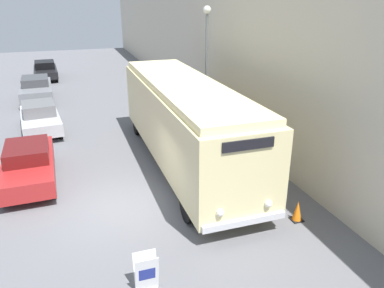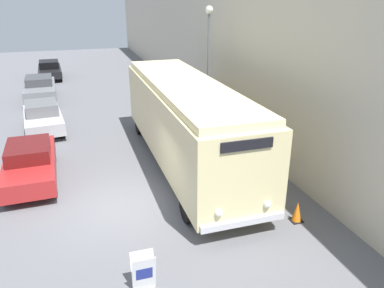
# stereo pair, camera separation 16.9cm
# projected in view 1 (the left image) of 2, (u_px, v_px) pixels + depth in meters

# --- Properties ---
(ground_plane) EXTENTS (80.00, 80.00, 0.00)m
(ground_plane) POSITION_uv_depth(u_px,v_px,m) (118.00, 208.00, 12.28)
(ground_plane) COLOR slate
(building_wall_right) EXTENTS (0.30, 60.00, 7.48)m
(building_wall_right) POSITION_uv_depth(u_px,v_px,m) (202.00, 46.00, 21.64)
(building_wall_right) COLOR beige
(building_wall_right) RESTS_ON ground_plane
(vintage_bus) EXTENTS (2.67, 11.15, 3.41)m
(vintage_bus) POSITION_uv_depth(u_px,v_px,m) (184.00, 119.00, 14.83)
(vintage_bus) COLOR black
(vintage_bus) RESTS_ON ground_plane
(sign_board) EXTENTS (0.56, 0.36, 0.97)m
(sign_board) POSITION_uv_depth(u_px,v_px,m) (146.00, 273.00, 8.72)
(sign_board) COLOR gray
(sign_board) RESTS_ON ground_plane
(streetlamp) EXTENTS (0.36, 0.36, 6.05)m
(streetlamp) POSITION_uv_depth(u_px,v_px,m) (206.00, 53.00, 17.63)
(streetlamp) COLOR #595E60
(streetlamp) RESTS_ON ground_plane
(parked_car_near) EXTENTS (1.88, 4.47, 1.44)m
(parked_car_near) POSITION_uv_depth(u_px,v_px,m) (29.00, 164.00, 13.74)
(parked_car_near) COLOR black
(parked_car_near) RESTS_ON ground_plane
(parked_car_mid) EXTENTS (2.19, 4.37, 1.48)m
(parked_car_mid) POSITION_uv_depth(u_px,v_px,m) (40.00, 117.00, 18.88)
(parked_car_mid) COLOR black
(parked_car_mid) RESTS_ON ground_plane
(parked_car_far) EXTENTS (2.08, 4.83, 1.55)m
(parked_car_far) POSITION_uv_depth(u_px,v_px,m) (36.00, 89.00, 24.41)
(parked_car_far) COLOR black
(parked_car_far) RESTS_ON ground_plane
(parked_car_distant) EXTENTS (1.97, 4.50, 1.44)m
(parked_car_distant) POSITION_uv_depth(u_px,v_px,m) (45.00, 70.00, 30.84)
(parked_car_distant) COLOR black
(parked_car_distant) RESTS_ON ground_plane
(traffic_cone) EXTENTS (0.36, 0.36, 0.66)m
(traffic_cone) POSITION_uv_depth(u_px,v_px,m) (297.00, 211.00, 11.49)
(traffic_cone) COLOR black
(traffic_cone) RESTS_ON ground_plane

